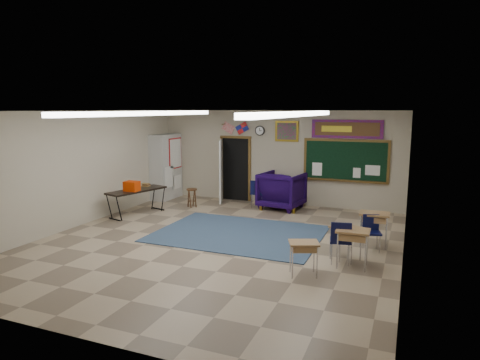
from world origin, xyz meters
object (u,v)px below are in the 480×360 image
at_px(student_desk_front_left, 346,241).
at_px(wooden_stool, 192,198).
at_px(folding_table, 137,201).
at_px(student_desk_front_right, 374,228).
at_px(wingback_armchair, 282,190).

bearing_deg(student_desk_front_left, wooden_stool, 172.92).
relative_size(folding_table, wooden_stool, 3.26).
bearing_deg(student_desk_front_right, student_desk_front_left, -113.79).
xyz_separation_m(wingback_armchair, student_desk_front_right, (2.96, -2.79, -0.14)).
relative_size(wingback_armchair, wooden_stool, 2.14).
bearing_deg(folding_table, wingback_armchair, 48.33).
relative_size(wingback_armchair, folding_table, 0.66).
bearing_deg(folding_table, student_desk_front_left, 1.56).
distance_m(student_desk_front_right, wooden_stool, 5.94).
xyz_separation_m(student_desk_front_right, wooden_stool, (-5.62, 1.91, -0.13)).
xyz_separation_m(student_desk_front_left, wooden_stool, (-5.16, 3.04, -0.09)).
relative_size(student_desk_front_right, folding_table, 0.41).
xyz_separation_m(wingback_armchair, folding_table, (-3.68, -2.33, -0.16)).
relative_size(wingback_armchair, student_desk_front_left, 1.76).
xyz_separation_m(folding_table, wooden_stool, (1.02, 1.46, -0.11)).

